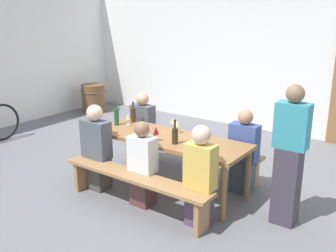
% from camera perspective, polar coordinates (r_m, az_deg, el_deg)
% --- Properties ---
extents(ground_plane, '(24.00, 24.00, 0.00)m').
position_cam_1_polar(ground_plane, '(5.37, 0.00, -9.25)').
color(ground_plane, slate).
extents(back_wall, '(14.00, 0.20, 3.20)m').
position_cam_1_polar(back_wall, '(7.96, 15.10, 10.67)').
color(back_wall, white).
rests_on(back_wall, ground).
extents(tasting_table, '(2.19, 0.77, 0.75)m').
position_cam_1_polar(tasting_table, '(5.11, 0.00, -2.44)').
color(tasting_table, olive).
rests_on(tasting_table, ground).
extents(bench_near, '(2.09, 0.30, 0.45)m').
position_cam_1_polar(bench_near, '(4.73, -4.91, -8.23)').
color(bench_near, '#9E7247').
rests_on(bench_near, ground).
extents(bench_far, '(2.09, 0.30, 0.45)m').
position_cam_1_polar(bench_far, '(5.76, 4.00, -3.60)').
color(bench_far, '#9E7247').
rests_on(bench_far, ground).
extents(wine_bottle_0, '(0.07, 0.07, 0.31)m').
position_cam_1_polar(wine_bottle_0, '(5.78, -5.17, 1.72)').
color(wine_bottle_0, '#332814').
rests_on(wine_bottle_0, tasting_table).
extents(wine_bottle_1, '(0.08, 0.08, 0.31)m').
position_cam_1_polar(wine_bottle_1, '(4.80, 1.03, -1.37)').
color(wine_bottle_1, '#332814').
rests_on(wine_bottle_1, tasting_table).
extents(wine_bottle_2, '(0.07, 0.07, 0.36)m').
position_cam_1_polar(wine_bottle_2, '(5.64, -7.64, 1.46)').
color(wine_bottle_2, '#234C2D').
rests_on(wine_bottle_2, tasting_table).
extents(wine_glass_0, '(0.07, 0.07, 0.17)m').
position_cam_1_polar(wine_glass_0, '(5.37, 0.72, 0.77)').
color(wine_glass_0, silver).
rests_on(wine_glass_0, tasting_table).
extents(wine_glass_1, '(0.07, 0.07, 0.18)m').
position_cam_1_polar(wine_glass_1, '(5.09, -2.58, -0.17)').
color(wine_glass_1, silver).
rests_on(wine_glass_1, tasting_table).
extents(wine_glass_2, '(0.08, 0.08, 0.18)m').
position_cam_1_polar(wine_glass_2, '(5.22, 1.36, 0.34)').
color(wine_glass_2, silver).
rests_on(wine_glass_2, tasting_table).
extents(wine_glass_3, '(0.06, 0.06, 0.17)m').
position_cam_1_polar(wine_glass_3, '(5.65, -5.94, 1.38)').
color(wine_glass_3, silver).
rests_on(wine_glass_3, tasting_table).
extents(wine_glass_4, '(0.08, 0.08, 0.19)m').
position_cam_1_polar(wine_glass_4, '(4.90, -1.79, -0.72)').
color(wine_glass_4, silver).
rests_on(wine_glass_4, tasting_table).
extents(seated_guest_near_0, '(0.41, 0.24, 1.18)m').
position_cam_1_polar(seated_guest_near_0, '(5.27, -10.53, -3.42)').
color(seated_guest_near_0, '#47423B').
rests_on(seated_guest_near_0, ground).
extents(seated_guest_near_1, '(0.34, 0.24, 1.09)m').
position_cam_1_polar(seated_guest_near_1, '(4.78, -3.81, -5.90)').
color(seated_guest_near_1, brown).
rests_on(seated_guest_near_1, ground).
extents(seated_guest_near_2, '(0.34, 0.24, 1.18)m').
position_cam_1_polar(seated_guest_near_2, '(4.31, 4.79, -7.64)').
color(seated_guest_near_2, '#55405B').
rests_on(seated_guest_near_2, ground).
extents(seated_guest_far_0, '(0.36, 0.24, 1.16)m').
position_cam_1_polar(seated_guest_far_0, '(6.06, -3.71, -0.62)').
color(seated_guest_far_0, '#554163').
rests_on(seated_guest_far_0, ground).
extents(seated_guest_far_1, '(0.38, 0.24, 1.14)m').
position_cam_1_polar(seated_guest_far_1, '(5.20, 11.10, -4.02)').
color(seated_guest_far_1, '#384C58').
rests_on(seated_guest_far_1, ground).
extents(standing_host, '(0.36, 0.24, 1.61)m').
position_cam_1_polar(standing_host, '(4.47, 17.50, -4.60)').
color(standing_host, '#3C3442').
rests_on(standing_host, ground).
extents(wine_barrel, '(0.60, 0.60, 0.67)m').
position_cam_1_polar(wine_barrel, '(9.53, -10.96, 4.09)').
color(wine_barrel, brown).
rests_on(wine_barrel, ground).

